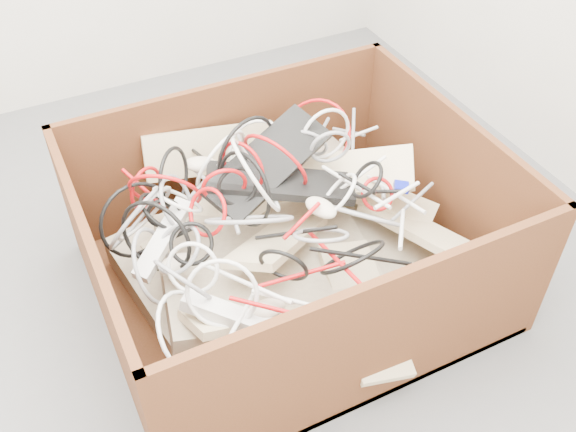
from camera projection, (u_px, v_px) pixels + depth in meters
name	position (u px, v px, depth m)	size (l,w,h in m)	color
ground	(209.00, 316.00, 2.08)	(3.00, 3.00, 0.00)	#545557
cardboard_box	(286.00, 259.00, 2.08)	(1.19, 1.00, 0.53)	#432410
keyboard_pile	(301.00, 215.00, 2.02)	(0.97, 1.02, 0.40)	#CBB48F
mice_scatter	(256.00, 211.00, 1.91)	(0.70, 0.70, 0.15)	beige
power_strip_left	(163.00, 239.00, 1.83)	(0.27, 0.05, 0.04)	silver
power_strip_right	(232.00, 316.00, 1.67)	(0.27, 0.05, 0.04)	silver
vga_plug	(401.00, 187.00, 2.01)	(0.04, 0.04, 0.02)	#0B14AA
cable_tangle	(234.00, 204.00, 1.88)	(1.08, 0.87, 0.49)	gray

